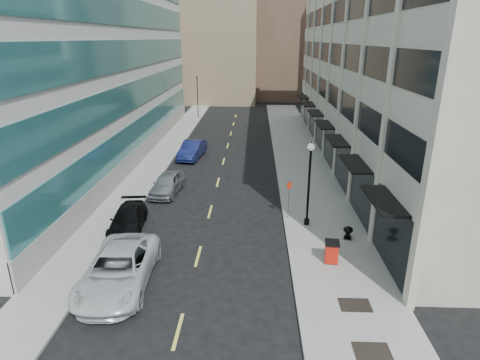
# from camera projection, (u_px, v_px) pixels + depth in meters

# --- Properties ---
(sidewalk_right) EXTENTS (5.00, 80.00, 0.15)m
(sidewalk_right) POSITION_uv_depth(u_px,v_px,m) (308.00, 183.00, 33.09)
(sidewalk_right) COLOR gray
(sidewalk_right) RESTS_ON ground
(sidewalk_left) EXTENTS (3.00, 80.00, 0.15)m
(sidewalk_left) POSITION_uv_depth(u_px,v_px,m) (141.00, 180.00, 33.60)
(sidewalk_left) COLOR gray
(sidewalk_left) RESTS_ON ground
(building_right) EXTENTS (15.30, 46.50, 18.25)m
(building_right) POSITION_uv_depth(u_px,v_px,m) (409.00, 65.00, 36.34)
(building_right) COLOR beige
(building_right) RESTS_ON ground
(building_left) EXTENTS (16.14, 46.00, 20.00)m
(building_left) POSITION_uv_depth(u_px,v_px,m) (52.00, 53.00, 37.22)
(building_left) COLOR beige
(building_left) RESTS_ON ground
(skyline_tan_near) EXTENTS (14.00, 18.00, 28.00)m
(skyline_tan_near) POSITION_uv_depth(u_px,v_px,m) (219.00, 23.00, 74.03)
(skyline_tan_near) COLOR #7B6C51
(skyline_tan_near) RESTS_ON ground
(skyline_brown) EXTENTS (12.00, 16.00, 34.00)m
(skyline_brown) POSITION_uv_depth(u_px,v_px,m) (283.00, 6.00, 76.35)
(skyline_brown) COLOR brown
(skyline_brown) RESTS_ON ground
(skyline_tan_far) EXTENTS (12.00, 14.00, 22.00)m
(skyline_tan_far) POSITION_uv_depth(u_px,v_px,m) (176.00, 40.00, 84.82)
(skyline_tan_far) COLOR #7B6C51
(skyline_tan_far) RESTS_ON ground
(skyline_stone) EXTENTS (10.00, 14.00, 20.00)m
(skyline_stone) POSITION_uv_depth(u_px,v_px,m) (339.00, 46.00, 72.68)
(skyline_stone) COLOR beige
(skyline_stone) RESTS_ON ground
(grate_mid) EXTENTS (1.40, 1.00, 0.01)m
(grate_mid) POSITION_uv_depth(u_px,v_px,m) (372.00, 351.00, 15.17)
(grate_mid) COLOR black
(grate_mid) RESTS_ON sidewalk_right
(grate_far) EXTENTS (1.40, 1.00, 0.01)m
(grate_far) POSITION_uv_depth(u_px,v_px,m) (355.00, 305.00, 17.80)
(grate_far) COLOR black
(grate_far) RESTS_ON sidewalk_right
(road_centerline) EXTENTS (0.15, 68.20, 0.01)m
(road_centerline) POSITION_uv_depth(u_px,v_px,m) (214.00, 195.00, 30.56)
(road_centerline) COLOR #D8CC4C
(road_centerline) RESTS_ON ground
(traffic_signal) EXTENTS (0.66, 0.66, 6.98)m
(traffic_signal) POSITION_uv_depth(u_px,v_px,m) (197.00, 79.00, 58.04)
(traffic_signal) COLOR black
(traffic_signal) RESTS_ON ground
(car_white_van) EXTENTS (3.23, 6.59, 1.80)m
(car_white_van) POSITION_uv_depth(u_px,v_px,m) (119.00, 269.00, 19.20)
(car_white_van) COLOR silver
(car_white_van) RESTS_ON ground
(car_black_pickup) EXTENTS (2.43, 4.95, 1.38)m
(car_black_pickup) POSITION_uv_depth(u_px,v_px,m) (128.00, 219.00, 24.95)
(car_black_pickup) COLOR black
(car_black_pickup) RESTS_ON ground
(car_silver_sedan) EXTENTS (2.35, 4.84, 1.59)m
(car_silver_sedan) POSITION_uv_depth(u_px,v_px,m) (167.00, 183.00, 30.78)
(car_silver_sedan) COLOR gray
(car_silver_sedan) RESTS_ON ground
(car_blue_sedan) EXTENTS (2.45, 5.35, 1.70)m
(car_blue_sedan) POSITION_uv_depth(u_px,v_px,m) (192.00, 150.00, 39.89)
(car_blue_sedan) COLOR #161C52
(car_blue_sedan) RESTS_ON ground
(trash_bin) EXTENTS (0.82, 0.87, 1.21)m
(trash_bin) POSITION_uv_depth(u_px,v_px,m) (332.00, 251.00, 21.01)
(trash_bin) COLOR red
(trash_bin) RESTS_ON sidewalk_right
(lamppost) EXTENTS (0.45, 0.45, 5.44)m
(lamppost) POSITION_uv_depth(u_px,v_px,m) (309.00, 177.00, 24.46)
(lamppost) COLOR black
(lamppost) RESTS_ON sidewalk_right
(sign_post) EXTENTS (0.30, 0.15, 2.65)m
(sign_post) POSITION_uv_depth(u_px,v_px,m) (289.00, 194.00, 25.93)
(sign_post) COLOR slate
(sign_post) RESTS_ON sidewalk_right
(urn_planter) EXTENTS (0.55, 0.55, 0.76)m
(urn_planter) POSITION_uv_depth(u_px,v_px,m) (348.00, 231.00, 23.56)
(urn_planter) COLOR black
(urn_planter) RESTS_ON sidewalk_right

